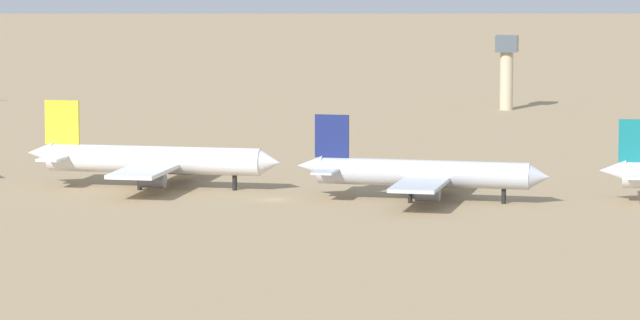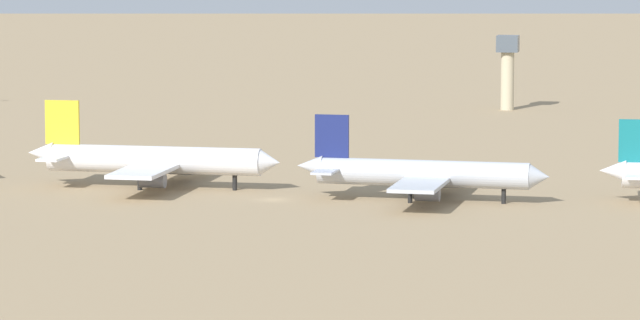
{
  "view_description": "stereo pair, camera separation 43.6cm",
  "coord_description": "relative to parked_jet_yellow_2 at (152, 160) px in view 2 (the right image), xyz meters",
  "views": [
    {
      "loc": [
        63.38,
        -279.39,
        41.37
      ],
      "look_at": [
        6.58,
        4.39,
        6.0
      ],
      "focal_mm": 102.28,
      "sensor_mm": 36.0,
      "label": 1
    },
    {
      "loc": [
        63.8,
        -279.3,
        41.37
      ],
      "look_at": [
        6.58,
        4.39,
        6.0
      ],
      "focal_mm": 102.28,
      "sensor_mm": 36.0,
      "label": 2
    }
  ],
  "objects": [
    {
      "name": "parked_jet_yellow_2",
      "position": [
        0.0,
        0.0,
        0.0
      ],
      "size": [
        43.43,
        36.31,
        14.4
      ],
      "rotation": [
        0.0,
        0.0,
        0.0
      ],
      "color": "white",
      "rests_on": "ground"
    },
    {
      "name": "ground",
      "position": [
        22.99,
        -9.31,
        -4.72
      ],
      "size": [
        4000.0,
        4000.0,
        0.0
      ],
      "primitive_type": "plane",
      "color": "#9E8460"
    },
    {
      "name": "parked_jet_navy_3",
      "position": [
        45.99,
        -6.04,
        -0.33
      ],
      "size": [
        40.51,
        33.98,
        13.4
      ],
      "rotation": [
        0.0,
        0.0,
        -0.03
      ],
      "color": "silver",
      "rests_on": "ground"
    },
    {
      "name": "control_tower",
      "position": [
        44.46,
        150.21,
        6.15
      ],
      "size": [
        5.2,
        5.2,
        18.01
      ],
      "color": "#C6B793",
      "rests_on": "ground"
    }
  ]
}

